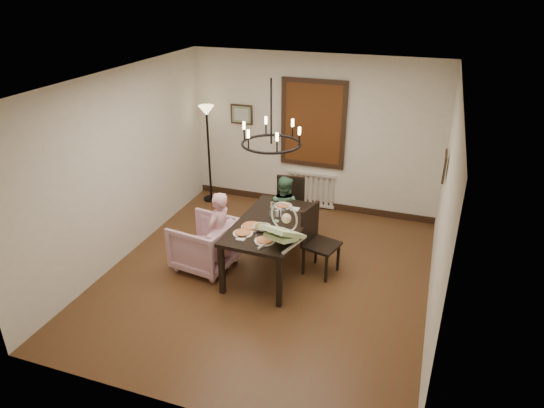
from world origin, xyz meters
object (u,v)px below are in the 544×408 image
Objects in this scene: baby_bouncer at (283,230)px; floor_lamp at (209,155)px; chair_far at (287,210)px; chair_right at (322,241)px; elderly_woman at (219,240)px; seated_man at (284,215)px; drinking_glass at (272,214)px; armchair at (204,244)px; dining_table at (271,228)px.

floor_lamp reaches higher than baby_bouncer.
chair_far reaches higher than chair_right.
elderly_woman is 1.30m from seated_man.
baby_bouncer is (-0.37, -0.69, 0.47)m from chair_right.
drinking_glass is (0.04, -0.87, 0.34)m from chair_far.
armchair is 0.46× the size of floor_lamp.
floor_lamp is (-1.92, 1.97, 0.20)m from dining_table.
seated_man is (0.59, 1.16, -0.05)m from elderly_woman.
chair_right is 1.72× the size of baby_bouncer.
elderly_woman is at bearing -120.75° from chair_far.
dining_table is 1.64× the size of elderly_woman.
chair_right reaches higher than armchair.
baby_bouncer is (1.02, -0.24, 0.46)m from elderly_woman.
drinking_glass is (-0.02, 0.10, 0.16)m from dining_table.
chair_far is at bearing 58.60° from chair_right.
baby_bouncer is at bearing 85.54° from armchair.
armchair is 1.37× the size of baby_bouncer.
seated_man reaches higher than drinking_glass.
floor_lamp is at bearing 147.78° from chair_far.
baby_bouncer reaches higher than dining_table.
chair_far is at bearing 121.82° from baby_bouncer.
armchair is 5.48× the size of drinking_glass.
baby_bouncer is 0.72m from drinking_glass.
chair_far is at bearing 92.46° from drinking_glass.
drinking_glass is 2.66m from floor_lamp.
chair_far is at bearing 150.85° from armchair.
armchair is at bearing 60.40° from seated_man.
chair_far is (-0.06, 0.96, -0.18)m from dining_table.
armchair is (-0.96, -0.23, -0.33)m from dining_table.
armchair is 0.32m from elderly_woman.
chair_right is at bearing -34.40° from floor_lamp.
floor_lamp is (-1.86, 1.00, 0.38)m from chair_far.
chair_right is (0.76, -0.79, -0.01)m from chair_far.
elderly_woman is 1.15m from baby_bouncer.
armchair is at bearing -66.55° from floor_lamp.
drinking_glass is at bearing 137.07° from baby_bouncer.
baby_bouncer reaches higher than seated_man.
baby_bouncer reaches higher than chair_right.
elderly_woman is at bearing -176.04° from baby_bouncer.
chair_far reaches higher than armchair.
floor_lamp reaches higher than drinking_glass.
baby_bouncer reaches higher than drinking_glass.
floor_lamp reaches higher than chair_far.
drinking_glass is 0.08× the size of floor_lamp.
seated_man is (-0.04, -0.09, -0.05)m from chair_far.
drinking_glass is (-0.36, 0.61, -0.12)m from baby_bouncer.
drinking_glass is at bearing -44.61° from floor_lamp.
baby_bouncer is at bearing -47.81° from floor_lamp.
elderly_woman is at bearing -155.85° from dining_table.
elderly_woman reaches higher than seated_man.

